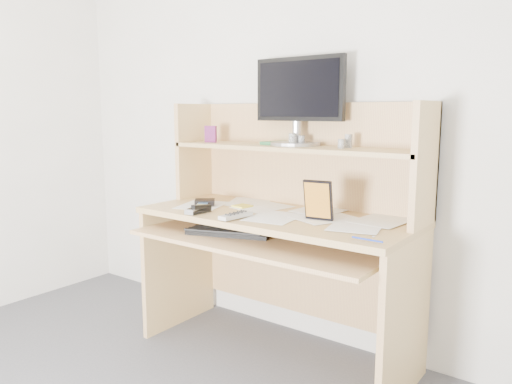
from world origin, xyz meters
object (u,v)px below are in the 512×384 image
Objects in this scene: desk at (284,222)px; game_case at (318,200)px; keyboard at (230,232)px; monitor at (299,98)px; tv_remote at (236,216)px.

desk is 0.33m from game_case.
desk reaches higher than game_case.
keyboard is 0.85× the size of monitor.
monitor is at bearing 46.07° from keyboard.
monitor reaches higher than keyboard.
desk is at bearing 79.31° from tv_remote.
desk is 7.46× the size of tv_remote.
desk reaches higher than keyboard.
game_case is (0.43, 0.12, 0.19)m from keyboard.
desk is 7.37× the size of game_case.
tv_remote is at bearing -160.70° from game_case.
tv_remote is at bearing -105.79° from desk.
game_case is at bearing 32.41° from tv_remote.
game_case is (0.26, -0.11, 0.16)m from desk.
tv_remote is 0.40m from game_case.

